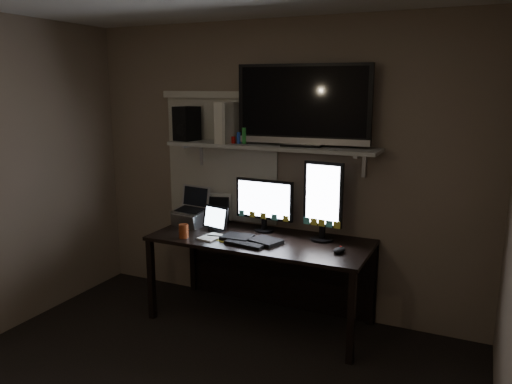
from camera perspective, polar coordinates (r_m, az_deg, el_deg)
The scene contains 18 objects.
back_wall at distance 4.32m, azimuth 2.53°, elevation 2.63°, with size 3.60×3.60×0.00m, color #726252.
window_blinds at distance 4.54m, azimuth -3.99°, elevation 3.70°, with size 1.10×0.02×1.10m, color silver.
desk at distance 4.27m, azimuth 1.15°, elevation -7.14°, with size 1.80×0.75×0.73m.
wall_shelf at distance 4.13m, azimuth 1.63°, elevation 5.22°, with size 1.80×0.35×0.03m, color #9D9D99.
monitor_landscape at distance 4.25m, azimuth 0.95°, elevation -1.51°, with size 0.53×0.06×0.46m, color black.
monitor_portrait at distance 4.01m, azimuth 7.67°, elevation -1.02°, with size 0.33×0.06×0.65m, color black.
keyboard at distance 4.03m, azimuth -0.55°, elevation -5.43°, with size 0.50×0.20×0.03m, color black.
mouse at distance 3.81m, azimuth 9.49°, elevation -6.58°, with size 0.07×0.11×0.04m, color black.
notepad at distance 4.13m, azimuth -5.08°, elevation -5.16°, with size 0.15×0.21×0.01m, color silver.
tablet at distance 4.28m, azimuth -4.60°, elevation -3.07°, with size 0.26×0.11×0.23m, color black.
file_sorter at distance 4.58m, azimuth -4.32°, elevation -1.86°, with size 0.20×0.09×0.26m, color black.
laptop at distance 4.48m, azimuth -7.56°, elevation -1.73°, with size 0.30×0.24×0.33m, color #A4A4A8.
cup at distance 4.15m, azimuth -8.28°, elevation -4.44°, with size 0.08×0.08×0.11m, color maroon.
sticky_notes at distance 4.10m, azimuth -2.48°, elevation -5.30°, with size 0.32×0.24×0.00m, color gold, non-canonical shape.
tv at distance 4.02m, azimuth 5.44°, elevation 9.83°, with size 1.08×0.19×0.65m, color black.
game_console at distance 4.26m, azimuth -3.09°, elevation 7.93°, with size 0.09×0.29×0.34m, color beige.
speaker at distance 4.49m, azimuth -7.91°, elevation 7.75°, with size 0.16×0.20×0.30m, color black.
bottles at distance 4.19m, azimuth -1.99°, elevation 6.43°, with size 0.21×0.05×0.13m, color #A50F0C, non-canonical shape.
Camera 1 is at (1.61, -2.15, 1.95)m, focal length 35.00 mm.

